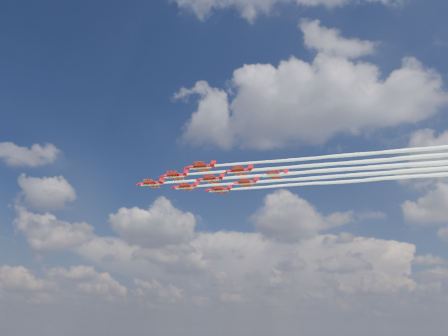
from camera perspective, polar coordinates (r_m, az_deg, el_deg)
The scene contains 6 objects.
jet_lead at distance 145.84m, azimuth 16.64°, elevation -0.09°, with size 144.16×26.23×2.64m.
jet_row2_port at distance 141.38m, azimuth 21.16°, elevation 1.09°, with size 144.16×26.23×2.64m.
jet_row2_starb at distance 152.95m, azimuth 20.57°, elevation -0.57°, with size 144.16×26.23×2.64m.
jet_row3_port at distance 137.93m, azimuth 25.95°, elevation 2.34°, with size 144.16×26.23×2.64m.
jet_row3_centre at distance 149.24m, azimuth 24.97°, elevation 0.54°, with size 144.16×26.23×2.64m.
jet_row3_starb at distance 160.72m, azimuth 24.14°, elevation -1.00°, with size 144.16×26.23×2.64m.
Camera 1 is at (55.80, -127.45, 38.70)m, focal length 35.00 mm.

